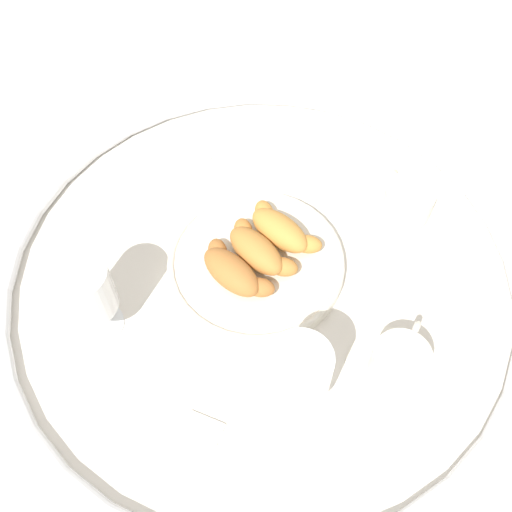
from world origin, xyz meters
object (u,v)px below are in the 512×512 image
Objects in this scene: pastry_plate at (256,262)px; juice_glass_right at (85,291)px; croissant_small at (258,250)px; croissant_large at (233,271)px; sugar_packet at (203,429)px; coffee_cup_near at (399,365)px; coffee_cup_far at (407,204)px; folded_napkin at (166,154)px; croissant_extra at (281,230)px; juice_glass_left at (299,374)px.

juice_glass_right reaches higher than pastry_plate.
croissant_large is at bearing -104.73° from croissant_small.
croissant_large is at bearing 102.86° from sugar_packet.
coffee_cup_near is 0.97× the size of juice_glass_right.
coffee_cup_far is 0.41m from folded_napkin.
croissant_extra reaches higher than pastry_plate.
juice_glass_left reaches higher than croissant_large.
croissant_large reaches higher than coffee_cup_near.
pastry_plate is 0.06m from croissant_large.
coffee_cup_far is 0.97× the size of juice_glass_left.
croissant_small reaches higher than pastry_plate.
coffee_cup_far is 0.46m from sugar_packet.
sugar_packet is 0.48m from folded_napkin.
juice_glass_right reaches higher than croissant_extra.
folded_napkin is (-0.24, 0.12, -0.01)m from pastry_plate.
juice_glass_right is (-0.29, -0.04, -0.00)m from juice_glass_left.
folded_napkin is (-0.49, 0.17, -0.02)m from coffee_cup_near.
croissant_extra is at bearing 57.04° from juice_glass_right.
coffee_cup_near is at bearing -19.33° from folded_napkin.
croissant_extra reaches higher than coffee_cup_far.
juice_glass_left is at bearing -46.47° from pastry_plate.
coffee_cup_near is at bearing 45.80° from juice_glass_left.
juice_glass_right is at bearing -126.99° from pastry_plate.
pastry_plate is 0.03m from croissant_small.
juice_glass_left is (-0.01, -0.36, 0.07)m from coffee_cup_far.
juice_glass_right reaches higher than coffee_cup_near.
pastry_plate is 0.06m from croissant_extra.
juice_glass_left is at bearing -57.00° from croissant_extra.
folded_napkin is at bearing 144.72° from croissant_large.
sugar_packet is 0.45× the size of folded_napkin.
juice_glass_right is at bearing -160.54° from coffee_cup_near.
coffee_cup_near is at bearing -70.19° from coffee_cup_far.
croissant_extra reaches higher than sugar_packet.
coffee_cup_far is 0.97× the size of juice_glass_right.
croissant_large is at bearing -124.14° from coffee_cup_far.
croissant_large is 0.97× the size of coffee_cup_near.
juice_glass_right is at bearing -172.87° from juice_glass_left.
juice_glass_left is at bearing 40.21° from sugar_packet.
coffee_cup_near is 0.42m from juice_glass_right.
folded_napkin is at bearing 154.08° from pastry_plate.
croissant_large is 0.20m from juice_glass_right.
coffee_cup_far reaches higher than folded_napkin.
coffee_cup_far is at bearing 11.77° from folded_napkin.
croissant_extra reaches higher than coffee_cup_near.
pastry_plate is 0.27m from folded_napkin.
croissant_small and croissant_extra have the same top height.
croissant_large reaches higher than coffee_cup_far.
folded_napkin is at bearing -168.23° from coffee_cup_far.
croissant_extra is 0.29m from juice_glass_right.
croissant_small is 1.19× the size of folded_napkin.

